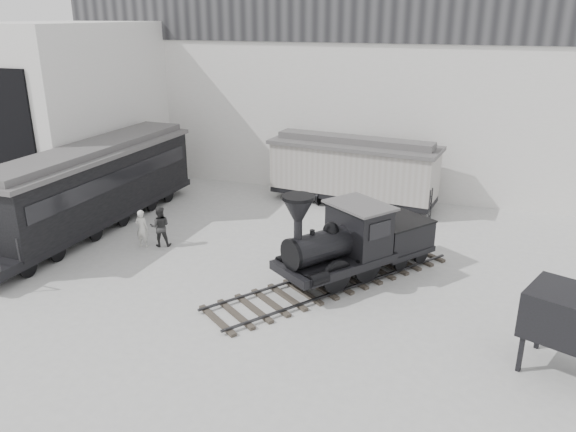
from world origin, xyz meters
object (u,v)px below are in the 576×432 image
at_px(boxcar, 353,169).
at_px(locomotive, 351,245).
at_px(visitor_a, 142,228).
at_px(visitor_b, 160,226).
at_px(passenger_coach, 94,186).
at_px(coal_hopper, 570,322).

bearing_deg(boxcar, locomotive, -70.77).
bearing_deg(visitor_a, visitor_b, -154.50).
height_order(boxcar, visitor_b, boxcar).
height_order(locomotive, visitor_a, locomotive).
bearing_deg(passenger_coach, coal_hopper, -13.42).
distance_m(boxcar, visitor_b, 10.51).
relative_size(passenger_coach, coal_hopper, 4.93).
relative_size(locomotive, visitor_b, 5.44).
bearing_deg(locomotive, visitor_a, -144.46).
bearing_deg(visitor_b, visitor_a, 1.17).
relative_size(boxcar, coal_hopper, 3.28).
height_order(locomotive, passenger_coach, locomotive).
bearing_deg(visitor_a, locomotive, 178.82).
height_order(visitor_a, coal_hopper, coal_hopper).
bearing_deg(coal_hopper, visitor_a, -172.06).
xyz_separation_m(passenger_coach, visitor_b, (4.00, -1.04, -1.10)).
distance_m(locomotive, passenger_coach, 12.48).
distance_m(boxcar, passenger_coach, 12.68).
bearing_deg(boxcar, coal_hopper, -47.93).
height_order(boxcar, passenger_coach, passenger_coach).
xyz_separation_m(boxcar, coal_hopper, (8.89, -12.42, -0.29)).
bearing_deg(coal_hopper, locomotive, 172.85).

